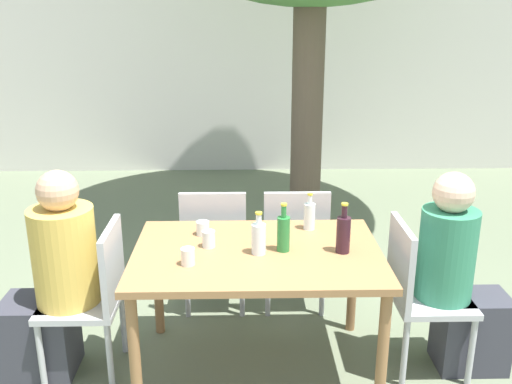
# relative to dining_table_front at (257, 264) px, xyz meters

# --- Properties ---
(ground_plane) EXTENTS (30.00, 30.00, 0.00)m
(ground_plane) POSITION_rel_dining_table_front_xyz_m (0.00, 0.00, -0.69)
(ground_plane) COLOR #667056
(cafe_building_wall) EXTENTS (10.00, 0.08, 2.80)m
(cafe_building_wall) POSITION_rel_dining_table_front_xyz_m (0.00, 4.41, 0.71)
(cafe_building_wall) COLOR beige
(cafe_building_wall) RESTS_ON ground_plane
(dining_table_front) EXTENTS (1.40, 0.96, 0.77)m
(dining_table_front) POSITION_rel_dining_table_front_xyz_m (0.00, 0.00, 0.00)
(dining_table_front) COLOR #996B42
(dining_table_front) RESTS_ON ground_plane
(patio_chair_0) EXTENTS (0.44, 0.44, 0.92)m
(patio_chair_0) POSITION_rel_dining_table_front_xyz_m (-0.93, 0.00, -0.16)
(patio_chair_0) COLOR #B2B2B7
(patio_chair_0) RESTS_ON ground_plane
(patio_chair_1) EXTENTS (0.44, 0.44, 0.92)m
(patio_chair_1) POSITION_rel_dining_table_front_xyz_m (0.93, 0.00, -0.16)
(patio_chair_1) COLOR #B2B2B7
(patio_chair_1) RESTS_ON ground_plane
(patio_chair_2) EXTENTS (0.44, 0.44, 0.92)m
(patio_chair_2) POSITION_rel_dining_table_front_xyz_m (-0.28, 0.71, -0.16)
(patio_chair_2) COLOR #B2B2B7
(patio_chair_2) RESTS_ON ground_plane
(patio_chair_3) EXTENTS (0.44, 0.44, 0.92)m
(patio_chair_3) POSITION_rel_dining_table_front_xyz_m (0.28, 0.71, -0.16)
(patio_chair_3) COLOR #B2B2B7
(patio_chair_3) RESTS_ON ground_plane
(person_seated_0) EXTENTS (0.58, 0.36, 1.25)m
(person_seated_0) POSITION_rel_dining_table_front_xyz_m (-1.16, -0.00, -0.12)
(person_seated_0) COLOR #383842
(person_seated_0) RESTS_ON ground_plane
(person_seated_1) EXTENTS (0.56, 0.32, 1.22)m
(person_seated_1) POSITION_rel_dining_table_front_xyz_m (1.17, -0.00, -0.14)
(person_seated_1) COLOR #383842
(person_seated_1) RESTS_ON ground_plane
(water_bottle_0) EXTENTS (0.07, 0.07, 0.23)m
(water_bottle_0) POSITION_rel_dining_table_front_xyz_m (0.33, 0.32, 0.17)
(water_bottle_0) COLOR silver
(water_bottle_0) RESTS_ON dining_table_front
(green_bottle_1) EXTENTS (0.07, 0.07, 0.28)m
(green_bottle_1) POSITION_rel_dining_table_front_xyz_m (0.15, -0.00, 0.19)
(green_bottle_1) COLOR #287A38
(green_bottle_1) RESTS_ON dining_table_front
(water_bottle_2) EXTENTS (0.08, 0.08, 0.24)m
(water_bottle_2) POSITION_rel_dining_table_front_xyz_m (0.01, -0.04, 0.18)
(water_bottle_2) COLOR silver
(water_bottle_2) RESTS_ON dining_table_front
(wine_bottle_3) EXTENTS (0.08, 0.08, 0.29)m
(wine_bottle_3) POSITION_rel_dining_table_front_xyz_m (0.48, -0.03, 0.20)
(wine_bottle_3) COLOR #331923
(wine_bottle_3) RESTS_ON dining_table_front
(drinking_glass_0) EXTENTS (0.08, 0.08, 0.08)m
(drinking_glass_0) POSITION_rel_dining_table_front_xyz_m (-0.32, 0.25, 0.13)
(drinking_glass_0) COLOR silver
(drinking_glass_0) RESTS_ON dining_table_front
(drinking_glass_1) EXTENTS (0.07, 0.07, 0.09)m
(drinking_glass_1) POSITION_rel_dining_table_front_xyz_m (-0.37, -0.17, 0.13)
(drinking_glass_1) COLOR silver
(drinking_glass_1) RESTS_ON dining_table_front
(drinking_glass_2) EXTENTS (0.07, 0.07, 0.10)m
(drinking_glass_2) POSITION_rel_dining_table_front_xyz_m (-0.28, 0.06, 0.13)
(drinking_glass_2) COLOR silver
(drinking_glass_2) RESTS_ON dining_table_front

